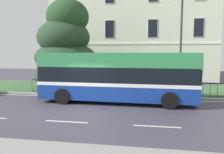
{
  "coord_description": "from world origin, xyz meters",
  "views": [
    {
      "loc": [
        3.59,
        -11.06,
        3.12
      ],
      "look_at": [
        1.09,
        4.17,
        1.4
      ],
      "focal_mm": 35.54,
      "sensor_mm": 36.0,
      "label": 1
    }
  ],
  "objects_px": {
    "litter_bin": "(67,83)",
    "street_lamp_post": "(181,38)",
    "georgian_townhouse": "(134,22)",
    "evergreen_tree": "(66,53)",
    "single_decker_bus": "(117,76)"
  },
  "relations": [
    {
      "from": "georgian_townhouse",
      "to": "evergreen_tree",
      "type": "relative_size",
      "value": 2.29
    },
    {
      "from": "georgian_townhouse",
      "to": "single_decker_bus",
      "type": "height_order",
      "value": "georgian_townhouse"
    },
    {
      "from": "street_lamp_post",
      "to": "litter_bin",
      "type": "relative_size",
      "value": 5.81
    },
    {
      "from": "street_lamp_post",
      "to": "litter_bin",
      "type": "height_order",
      "value": "street_lamp_post"
    },
    {
      "from": "georgian_townhouse",
      "to": "single_decker_bus",
      "type": "relative_size",
      "value": 1.87
    },
    {
      "from": "single_decker_bus",
      "to": "litter_bin",
      "type": "distance_m",
      "value": 5.17
    },
    {
      "from": "evergreen_tree",
      "to": "single_decker_bus",
      "type": "distance_m",
      "value": 6.97
    },
    {
      "from": "single_decker_bus",
      "to": "evergreen_tree",
      "type": "bearing_deg",
      "value": 139.2
    },
    {
      "from": "litter_bin",
      "to": "single_decker_bus",
      "type": "bearing_deg",
      "value": -31.74
    },
    {
      "from": "georgian_townhouse",
      "to": "litter_bin",
      "type": "distance_m",
      "value": 13.7
    },
    {
      "from": "single_decker_bus",
      "to": "street_lamp_post",
      "type": "xyz_separation_m",
      "value": [
        4.07,
        2.31,
        2.48
      ]
    },
    {
      "from": "litter_bin",
      "to": "street_lamp_post",
      "type": "bearing_deg",
      "value": -2.46
    },
    {
      "from": "single_decker_bus",
      "to": "litter_bin",
      "type": "relative_size",
      "value": 8.0
    },
    {
      "from": "evergreen_tree",
      "to": "single_decker_bus",
      "type": "relative_size",
      "value": 0.82
    },
    {
      "from": "evergreen_tree",
      "to": "single_decker_bus",
      "type": "bearing_deg",
      "value": -42.38
    }
  ]
}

